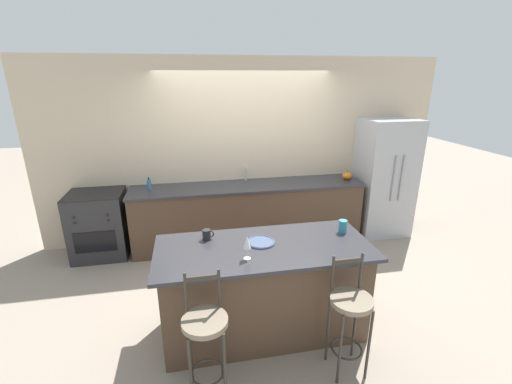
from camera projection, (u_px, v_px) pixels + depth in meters
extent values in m
plane|color=gray|center=(253.00, 253.00, 4.95)|extent=(18.00, 18.00, 0.00)
cube|color=beige|center=(244.00, 151.00, 5.16)|extent=(6.00, 0.07, 2.70)
cube|color=#4C3828|center=(249.00, 215.00, 5.16)|extent=(3.35, 0.64, 0.89)
cube|color=#2D2D33|center=(248.00, 186.00, 5.01)|extent=(3.39, 0.68, 0.03)
cube|color=black|center=(248.00, 185.00, 5.00)|extent=(0.56, 0.35, 0.01)
cylinder|color=#ADAFB5|center=(246.00, 173.00, 5.17)|extent=(0.02, 0.02, 0.22)
cylinder|color=#ADAFB5|center=(246.00, 168.00, 5.08)|extent=(0.02, 0.12, 0.02)
cube|color=#4C3828|center=(264.00, 291.00, 3.33)|extent=(1.89, 0.75, 0.90)
cube|color=#2D2D33|center=(264.00, 248.00, 3.17)|extent=(2.01, 0.87, 0.03)
cube|color=#ADAFB5|center=(384.00, 178.00, 5.36)|extent=(0.79, 0.67, 1.82)
cylinder|color=#939399|center=(394.00, 179.00, 5.00)|extent=(0.02, 0.02, 0.69)
cylinder|color=#939399|center=(401.00, 178.00, 5.02)|extent=(0.02, 0.02, 0.69)
cube|color=#28282B|center=(99.00, 225.00, 4.76)|extent=(0.73, 0.61, 0.92)
cube|color=black|center=(95.00, 242.00, 4.51)|extent=(0.52, 0.01, 0.29)
cube|color=black|center=(94.00, 193.00, 4.61)|extent=(0.73, 0.61, 0.02)
cylinder|color=black|center=(73.00, 218.00, 4.35)|extent=(0.03, 0.02, 0.03)
cylinder|color=black|center=(107.00, 216.00, 4.43)|extent=(0.03, 0.02, 0.03)
cylinder|color=black|center=(74.00, 223.00, 4.38)|extent=(0.03, 0.02, 0.03)
cylinder|color=black|center=(108.00, 221.00, 4.45)|extent=(0.03, 0.02, 0.03)
cylinder|color=#332D28|center=(191.00, 376.00, 2.52)|extent=(0.02, 0.02, 0.68)
cylinder|color=#332D28|center=(225.00, 371.00, 2.56)|extent=(0.02, 0.02, 0.68)
cylinder|color=#332D28|center=(190.00, 350.00, 2.75)|extent=(0.02, 0.02, 0.68)
cylinder|color=#332D28|center=(222.00, 346.00, 2.80)|extent=(0.02, 0.02, 0.68)
torus|color=#332D28|center=(208.00, 372.00, 2.70)|extent=(0.27, 0.27, 0.02)
cylinder|color=#7F705B|center=(205.00, 322.00, 2.54)|extent=(0.35, 0.35, 0.04)
cylinder|color=#332D28|center=(186.00, 292.00, 2.57)|extent=(0.02, 0.02, 0.33)
cylinder|color=#332D28|center=(219.00, 288.00, 2.62)|extent=(0.02, 0.02, 0.33)
cube|color=#332D28|center=(202.00, 278.00, 2.56)|extent=(0.25, 0.02, 0.04)
cylinder|color=#332D28|center=(340.00, 350.00, 2.75)|extent=(0.02, 0.02, 0.68)
cylinder|color=#332D28|center=(369.00, 346.00, 2.80)|extent=(0.02, 0.02, 0.68)
cylinder|color=#332D28|center=(328.00, 329.00, 2.99)|extent=(0.02, 0.02, 0.68)
cylinder|color=#332D28|center=(355.00, 325.00, 3.03)|extent=(0.02, 0.02, 0.68)
torus|color=#332D28|center=(346.00, 348.00, 2.93)|extent=(0.27, 0.27, 0.02)
cylinder|color=#7F705B|center=(352.00, 301.00, 2.78)|extent=(0.35, 0.35, 0.04)
cylinder|color=#332D28|center=(333.00, 274.00, 2.81)|extent=(0.02, 0.02, 0.33)
cylinder|color=#332D28|center=(361.00, 271.00, 2.85)|extent=(0.02, 0.02, 0.33)
cube|color=#332D28|center=(348.00, 261.00, 2.80)|extent=(0.25, 0.02, 0.04)
cylinder|color=#425170|center=(261.00, 242.00, 3.23)|extent=(0.27, 0.27, 0.01)
torus|color=#425170|center=(261.00, 242.00, 3.23)|extent=(0.26, 0.26, 0.01)
cylinder|color=white|center=(247.00, 258.00, 2.96)|extent=(0.06, 0.06, 0.00)
cylinder|color=white|center=(247.00, 253.00, 2.94)|extent=(0.01, 0.01, 0.10)
cone|color=white|center=(247.00, 242.00, 2.91)|extent=(0.07, 0.07, 0.11)
cylinder|color=#232326|center=(207.00, 235.00, 3.29)|extent=(0.08, 0.08, 0.10)
torus|color=#232326|center=(211.00, 234.00, 3.29)|extent=(0.07, 0.01, 0.07)
cylinder|color=teal|center=(343.00, 226.00, 3.44)|extent=(0.08, 0.08, 0.13)
ellipsoid|color=orange|center=(347.00, 176.00, 5.23)|extent=(0.14, 0.14, 0.11)
cylinder|color=brown|center=(347.00, 171.00, 5.21)|extent=(0.02, 0.02, 0.02)
cylinder|color=teal|center=(149.00, 184.00, 4.79)|extent=(0.06, 0.06, 0.13)
cylinder|color=black|center=(149.00, 178.00, 4.76)|extent=(0.02, 0.02, 0.03)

